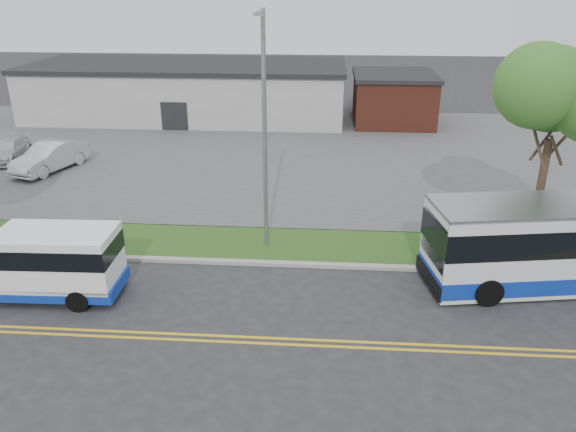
# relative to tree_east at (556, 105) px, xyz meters

# --- Properties ---
(ground) EXTENTS (140.00, 140.00, 0.00)m
(ground) POSITION_rel_tree_east_xyz_m (-14.00, -3.00, -6.20)
(ground) COLOR #28282B
(ground) RESTS_ON ground
(lane_line_north) EXTENTS (70.00, 0.12, 0.01)m
(lane_line_north) POSITION_rel_tree_east_xyz_m (-14.00, -6.85, -6.20)
(lane_line_north) COLOR gold
(lane_line_north) RESTS_ON ground
(lane_line_south) EXTENTS (70.00, 0.12, 0.01)m
(lane_line_south) POSITION_rel_tree_east_xyz_m (-14.00, -7.15, -6.20)
(lane_line_south) COLOR gold
(lane_line_south) RESTS_ON ground
(curb) EXTENTS (80.00, 0.30, 0.15)m
(curb) POSITION_rel_tree_east_xyz_m (-14.00, -1.90, -6.13)
(curb) COLOR #9E9B93
(curb) RESTS_ON ground
(verge) EXTENTS (80.00, 3.30, 0.10)m
(verge) POSITION_rel_tree_east_xyz_m (-14.00, -0.10, -6.15)
(verge) COLOR #2D551C
(verge) RESTS_ON ground
(parking_lot) EXTENTS (80.00, 25.00, 0.10)m
(parking_lot) POSITION_rel_tree_east_xyz_m (-14.00, 14.00, -6.15)
(parking_lot) COLOR #4C4C4F
(parking_lot) RESTS_ON ground
(commercial_building) EXTENTS (25.40, 10.40, 4.35)m
(commercial_building) POSITION_rel_tree_east_xyz_m (-20.00, 24.00, -4.02)
(commercial_building) COLOR #9E9E99
(commercial_building) RESTS_ON ground
(brick_wing) EXTENTS (6.30, 7.30, 3.90)m
(brick_wing) POSITION_rel_tree_east_xyz_m (-3.50, 23.00, -4.24)
(brick_wing) COLOR brown
(brick_wing) RESTS_ON ground
(tree_east) EXTENTS (5.20, 5.20, 8.33)m
(tree_east) POSITION_rel_tree_east_xyz_m (0.00, 0.00, 0.00)
(tree_east) COLOR #3E2822
(tree_east) RESTS_ON verge
(streetlight_near) EXTENTS (0.35, 1.53, 9.50)m
(streetlight_near) POSITION_rel_tree_east_xyz_m (-11.00, -0.27, -0.97)
(streetlight_near) COLOR gray
(streetlight_near) RESTS_ON verge
(shuttle_bus) EXTENTS (6.66, 2.39, 2.52)m
(shuttle_bus) POSITION_rel_tree_east_xyz_m (-18.49, -4.78, -4.86)
(shuttle_bus) COLOR #0E2F9F
(shuttle_bus) RESTS_ON ground
(parked_car_a) EXTENTS (3.18, 5.27, 1.64)m
(parked_car_a) POSITION_rel_tree_east_xyz_m (-24.83, 8.93, -5.28)
(parked_car_a) COLOR silver
(parked_car_a) RESTS_ON parking_lot
(parked_car_b) EXTENTS (2.28, 4.51, 1.26)m
(parked_car_b) POSITION_rel_tree_east_xyz_m (-28.44, 10.77, -5.48)
(parked_car_b) COLOR silver
(parked_car_b) RESTS_ON parking_lot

